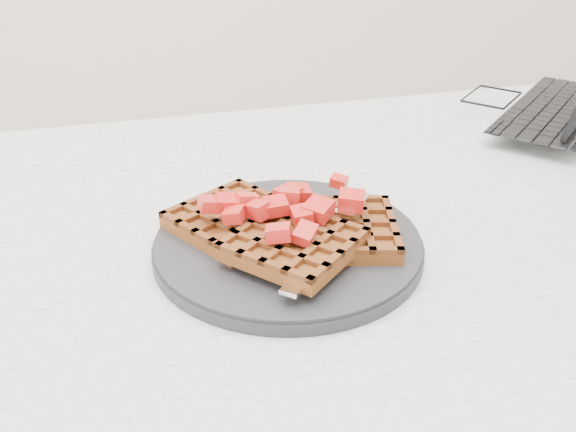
% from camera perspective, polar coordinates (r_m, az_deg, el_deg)
% --- Properties ---
extents(table, '(1.20, 0.80, 0.75)m').
position_cam_1_polar(table, '(0.73, 5.37, -9.35)').
color(table, silver).
rests_on(table, ground).
extents(plate, '(0.26, 0.26, 0.02)m').
position_cam_1_polar(plate, '(0.63, -0.00, -2.54)').
color(plate, black).
rests_on(plate, table).
extents(waffles, '(0.24, 0.22, 0.03)m').
position_cam_1_polar(waffles, '(0.62, 0.11, -1.19)').
color(waffles, brown).
rests_on(waffles, plate).
extents(strawberry_pile, '(0.15, 0.15, 0.02)m').
position_cam_1_polar(strawberry_pile, '(0.61, -0.00, 1.15)').
color(strawberry_pile, '#A31413').
rests_on(strawberry_pile, waffles).
extents(fork, '(0.14, 0.15, 0.02)m').
position_cam_1_polar(fork, '(0.60, 3.96, -2.47)').
color(fork, silver).
rests_on(fork, plate).
extents(laptop, '(0.36, 0.36, 0.21)m').
position_cam_1_polar(laptop, '(1.03, 21.86, 9.76)').
color(laptop, black).
rests_on(laptop, table).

